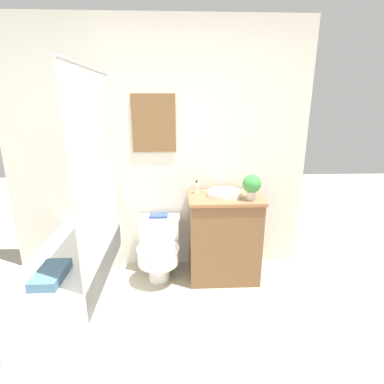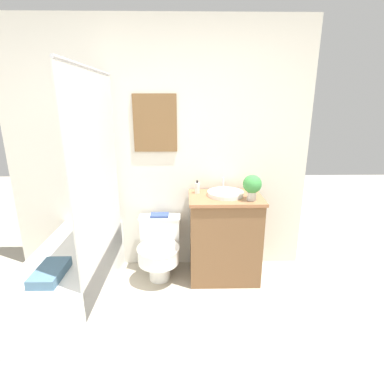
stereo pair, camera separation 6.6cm
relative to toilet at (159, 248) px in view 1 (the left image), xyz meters
The scene contains 8 objects.
wall_back 0.98m from the toilet, 91.42° to the left, with size 3.03×0.07×2.50m.
shower_area 0.81m from the toilet, 150.42° to the right, with size 0.61×1.33×1.98m.
toilet is the anchor object (origin of this frame).
vanity 0.66m from the toilet, ahead, with size 0.71×0.51×0.87m.
sink 0.87m from the toilet, ahead, with size 0.35×0.38×0.13m.
soap_bottle 0.72m from the toilet, 14.80° to the left, with size 0.05×0.05×0.13m.
potted_plant 1.12m from the toilet, ahead, with size 0.17×0.17×0.24m.
book_on_tank 0.33m from the toilet, 90.00° to the left, with size 0.18×0.12×0.02m.
Camera 1 is at (0.22, -1.05, 1.74)m, focal length 28.00 mm.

